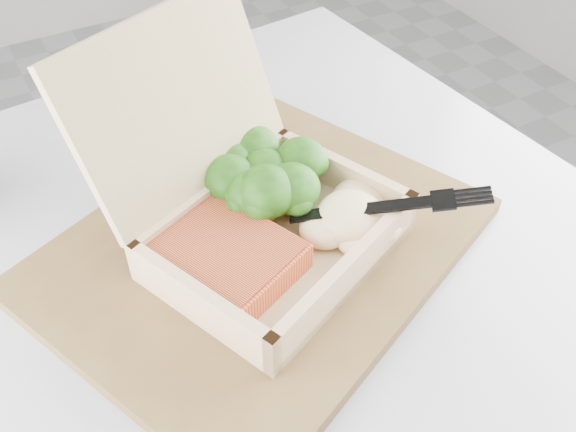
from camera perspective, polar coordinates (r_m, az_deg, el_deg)
cafe_table at (r=0.73m, az=-3.46°, el=-13.44°), size 0.78×0.78×0.70m
serving_tray at (r=0.58m, az=-2.49°, el=-2.73°), size 0.46×0.42×0.02m
takeout_container at (r=0.55m, az=-3.84°, el=1.67°), size 0.27×0.28×0.18m
salmon_fillet at (r=0.54m, az=-6.01°, el=-3.38°), size 0.13×0.15×0.03m
broccoli_pile at (r=0.59m, az=-2.01°, el=3.46°), size 0.12×0.12×0.04m
mashed_potatoes at (r=0.56m, az=5.61°, el=0.01°), size 0.10×0.09×0.03m
plastic_fork at (r=0.55m, az=4.04°, el=0.68°), size 0.16×0.11×0.03m
receipt at (r=0.71m, az=-11.33°, el=5.97°), size 0.13×0.17×0.00m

